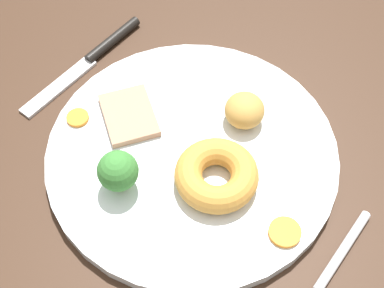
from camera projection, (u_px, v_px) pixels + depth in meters
dining_table at (178, 170)px, 55.97cm from camera, size 120.00×84.00×3.60cm
dinner_plate at (192, 153)px, 54.17cm from camera, size 29.92×29.92×1.40cm
meat_slice_main at (126, 118)px, 55.40cm from camera, size 8.52×7.92×0.80cm
yorkshire_pudding at (214, 177)px, 50.16cm from camera, size 8.17×8.17×2.72cm
roast_potato_left at (245, 110)px, 54.39cm from camera, size 5.91×5.95×3.26cm
carrot_coin_front at (78, 118)px, 55.63cm from camera, size 2.36×2.36×0.40cm
carrot_coin_back at (285, 232)px, 48.21cm from camera, size 3.05×3.05×0.46cm
broccoli_floret at (118, 171)px, 49.10cm from camera, size 3.95×3.95×4.65cm
fork at (324, 279)px, 46.95cm from camera, size 2.45×15.31×0.90cm
knife at (94, 56)px, 62.22cm from camera, size 2.35×18.55×1.20cm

